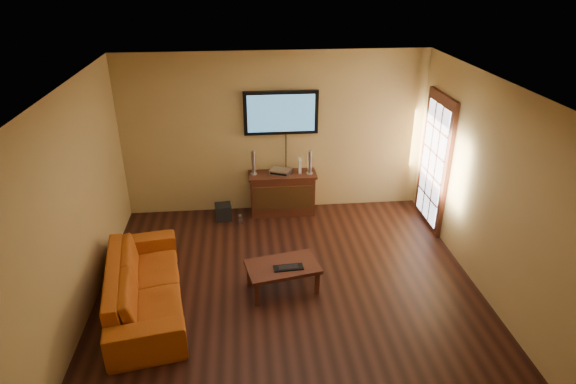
{
  "coord_description": "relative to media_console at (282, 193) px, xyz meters",
  "views": [
    {
      "loc": [
        -0.53,
        -5.05,
        3.93
      ],
      "look_at": [
        0.05,
        0.8,
        1.1
      ],
      "focal_mm": 30.0,
      "sensor_mm": 36.0,
      "label": 1
    }
  ],
  "objects": [
    {
      "name": "television",
      "position": [
        -0.0,
        0.18,
        1.36
      ],
      "size": [
        1.21,
        0.08,
        0.71
      ],
      "color": "black",
      "rests_on": "ground"
    },
    {
      "name": "ground_plane",
      "position": [
        -0.1,
        -2.27,
        -0.37
      ],
      "size": [
        5.0,
        5.0,
        0.0
      ],
      "primitive_type": "plane",
      "color": "black",
      "rests_on": "ground"
    },
    {
      "name": "keyboard",
      "position": [
        -0.12,
        -2.23,
        0.02
      ],
      "size": [
        0.39,
        0.17,
        0.02
      ],
      "color": "black",
      "rests_on": "coffee_table"
    },
    {
      "name": "french_door",
      "position": [
        2.36,
        -0.57,
        0.68
      ],
      "size": [
        0.07,
        1.02,
        2.22
      ],
      "color": "#3A170D",
      "rests_on": "ground"
    },
    {
      "name": "game_console",
      "position": [
        0.3,
        0.04,
        0.48
      ],
      "size": [
        0.06,
        0.18,
        0.24
      ],
      "primitive_type": "cube",
      "rotation": [
        0.0,
        0.0,
        -0.07
      ],
      "color": "white",
      "rests_on": "media_console"
    },
    {
      "name": "speaker_right",
      "position": [
        0.46,
        -0.03,
        0.55
      ],
      "size": [
        0.11,
        0.11,
        0.4
      ],
      "color": "silver",
      "rests_on": "media_console"
    },
    {
      "name": "media_console",
      "position": [
        0.0,
        0.0,
        0.0
      ],
      "size": [
        1.13,
        0.43,
        0.73
      ],
      "color": "#3A170D",
      "rests_on": "ground"
    },
    {
      "name": "sofa",
      "position": [
        -1.92,
        -2.31,
        0.06
      ],
      "size": [
        0.99,
        2.26,
        0.85
      ],
      "primitive_type": "imported",
      "rotation": [
        0.0,
        0.0,
        1.74
      ],
      "color": "#B04E13",
      "rests_on": "ground"
    },
    {
      "name": "speaker_left",
      "position": [
        -0.47,
        0.03,
        0.55
      ],
      "size": [
        0.11,
        0.11,
        0.41
      ],
      "color": "silver",
      "rests_on": "media_console"
    },
    {
      "name": "bottle",
      "position": [
        -0.73,
        -0.32,
        -0.28
      ],
      "size": [
        0.06,
        0.06,
        0.18
      ],
      "color": "white",
      "rests_on": "ground"
    },
    {
      "name": "av_receiver",
      "position": [
        -0.03,
        0.01,
        0.4
      ],
      "size": [
        0.4,
        0.35,
        0.08
      ],
      "primitive_type": "cube",
      "rotation": [
        0.0,
        0.0,
        -0.43
      ],
      "color": "silver",
      "rests_on": "media_console"
    },
    {
      "name": "subwoofer",
      "position": [
        -1.01,
        -0.12,
        -0.24
      ],
      "size": [
        0.29,
        0.29,
        0.26
      ],
      "primitive_type": "cube",
      "rotation": [
        0.0,
        0.0,
        0.11
      ],
      "color": "black",
      "rests_on": "ground"
    },
    {
      "name": "room_walls",
      "position": [
        -0.1,
        -1.65,
        1.32
      ],
      "size": [
        5.0,
        5.0,
        5.0
      ],
      "color": "tan",
      "rests_on": "ground"
    },
    {
      "name": "coffee_table",
      "position": [
        -0.19,
        -2.15,
        -0.04
      ],
      "size": [
        1.01,
        0.72,
        0.38
      ],
      "color": "#3A170D",
      "rests_on": "ground"
    }
  ]
}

